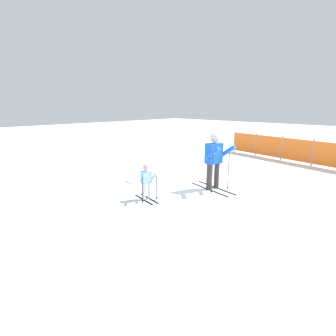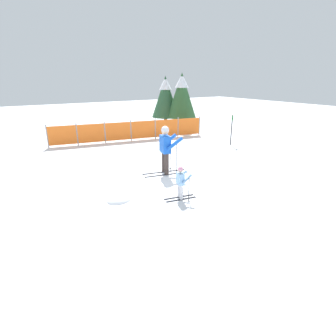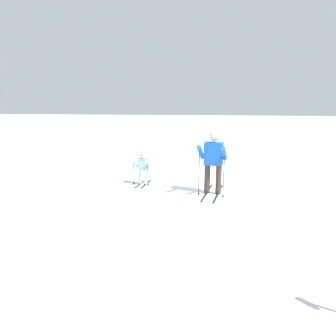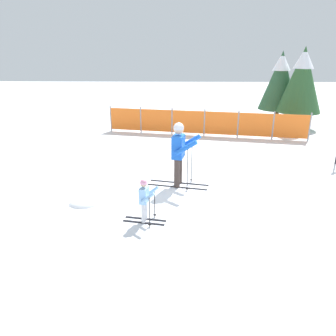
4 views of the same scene
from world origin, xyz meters
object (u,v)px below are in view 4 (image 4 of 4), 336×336
object	(u,v)px
safety_fence	(204,123)
conifer_near	(280,80)
skier_adult	(179,149)
skier_child	(145,198)
conifer_far	(302,79)

from	to	relation	value
safety_fence	conifer_near	bearing A→B (deg)	33.86
skier_adult	safety_fence	world-z (taller)	skier_adult
skier_child	safety_fence	distance (m)	7.70
skier_adult	conifer_near	world-z (taller)	conifer_near
skier_child	conifer_near	size ratio (longest dim) A/B	0.28
safety_fence	conifer_far	world-z (taller)	conifer_far
skier_adult	conifer_near	distance (m)	9.40
skier_child	conifer_near	world-z (taller)	conifer_near
safety_fence	conifer_far	bearing A→B (deg)	19.33
skier_child	conifer_near	bearing A→B (deg)	71.26
skier_child	safety_fence	world-z (taller)	safety_fence
conifer_far	skier_child	bearing A→B (deg)	-124.68
skier_adult	safety_fence	xyz separation A→B (m)	(1.10, 5.47, -0.47)
safety_fence	skier_child	bearing A→B (deg)	-103.83
conifer_near	conifer_far	bearing A→B (deg)	-55.84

